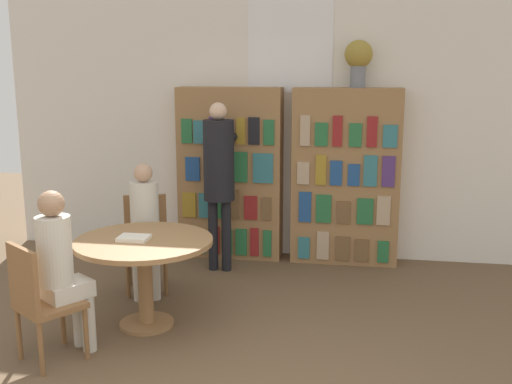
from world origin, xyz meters
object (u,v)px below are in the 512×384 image
at_px(flower_vase, 358,58).
at_px(reading_table, 144,256).
at_px(seated_reader_right, 61,264).
at_px(bookshelf_left, 230,174).
at_px(bookshelf_right, 345,177).
at_px(chair_left_side, 146,238).
at_px(chair_near_camera, 39,298).
at_px(seated_reader_left, 145,222).
at_px(librarian_standing, 219,169).

height_order(flower_vase, reading_table, flower_vase).
bearing_deg(seated_reader_right, bookshelf_left, 109.36).
bearing_deg(bookshelf_right, flower_vase, 2.78).
height_order(bookshelf_right, chair_left_side, bookshelf_right).
height_order(flower_vase, chair_near_camera, flower_vase).
distance_m(bookshelf_left, seated_reader_right, 2.63).
xyz_separation_m(bookshelf_left, chair_near_camera, (-0.81, -2.67, -0.44)).
bearing_deg(flower_vase, chair_near_camera, -128.76).
bearing_deg(chair_near_camera, seated_reader_right, 90.00).
height_order(chair_left_side, seated_reader_left, seated_reader_left).
bearing_deg(flower_vase, reading_table, -130.08).
relative_size(bookshelf_right, librarian_standing, 1.08).
bearing_deg(bookshelf_left, bookshelf_right, 0.01).
xyz_separation_m(bookshelf_left, bookshelf_right, (1.24, 0.00, 0.00)).
xyz_separation_m(bookshelf_left, chair_left_side, (-0.59, -1.10, -0.44)).
distance_m(bookshelf_left, bookshelf_right, 1.24).
bearing_deg(librarian_standing, bookshelf_right, 21.79).
xyz_separation_m(flower_vase, reading_table, (-1.64, -1.95, -1.56)).
bearing_deg(seated_reader_left, flower_vase, -164.72).
xyz_separation_m(chair_left_side, seated_reader_right, (-0.11, -1.42, 0.20)).
xyz_separation_m(bookshelf_left, flower_vase, (1.34, 0.00, 1.23)).
relative_size(bookshelf_left, bookshelf_right, 1.00).
distance_m(reading_table, chair_near_camera, 0.90).
bearing_deg(librarian_standing, flower_vase, 20.57).
bearing_deg(bookshelf_left, librarian_standing, -91.10).
bearing_deg(bookshelf_right, chair_near_camera, -127.55).
xyz_separation_m(reading_table, seated_reader_left, (-0.23, 0.67, 0.09)).
bearing_deg(bookshelf_right, chair_left_side, -149.02).
bearing_deg(bookshelf_left, flower_vase, 0.21).
distance_m(chair_near_camera, seated_reader_left, 1.44).
bearing_deg(chair_near_camera, bookshelf_left, 108.12).
bearing_deg(seated_reader_left, chair_left_side, -90.00).
distance_m(bookshelf_right, flower_vase, 1.23).
xyz_separation_m(reading_table, chair_left_side, (-0.29, 0.84, -0.11)).
distance_m(bookshelf_left, seated_reader_left, 1.40).
bearing_deg(librarian_standing, reading_table, -101.34).
xyz_separation_m(flower_vase, librarian_standing, (-1.35, -0.51, -1.09)).
bearing_deg(seated_reader_left, bookshelf_left, -131.66).
bearing_deg(chair_near_camera, seated_reader_left, 113.70).
xyz_separation_m(flower_vase, chair_left_side, (-1.93, -1.11, -1.67)).
bearing_deg(bookshelf_left, chair_left_side, -118.14).
bearing_deg(flower_vase, bookshelf_right, -177.22).
relative_size(bookshelf_left, chair_near_camera, 2.11).
bearing_deg(seated_reader_left, chair_near_camera, 59.70).
height_order(flower_vase, chair_left_side, flower_vase).
bearing_deg(chair_left_side, chair_near_camera, 63.00).
relative_size(chair_left_side, librarian_standing, 0.51).
height_order(bookshelf_right, flower_vase, flower_vase).
distance_m(bookshelf_right, reading_table, 2.50).
bearing_deg(bookshelf_left, reading_table, -98.74).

